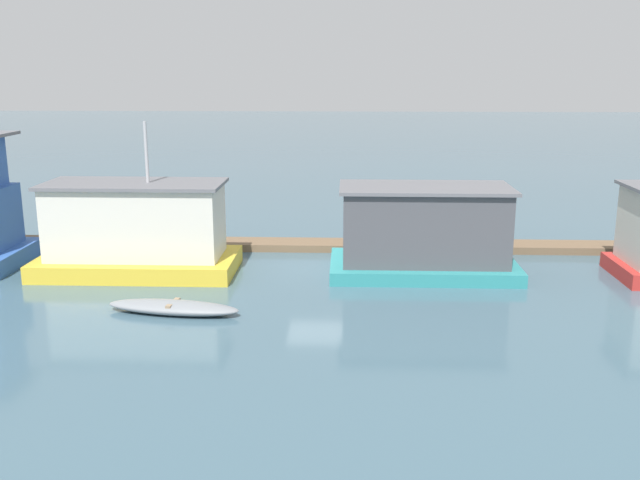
% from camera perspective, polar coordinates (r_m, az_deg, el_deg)
% --- Properties ---
extents(ground_plane, '(200.00, 200.00, 0.00)m').
position_cam_1_polar(ground_plane, '(26.66, 0.09, -2.42)').
color(ground_plane, '#426070').
extents(dock_walkway, '(42.40, 1.44, 0.30)m').
position_cam_1_polar(dock_walkway, '(29.77, 0.33, -0.41)').
color(dock_walkway, brown).
rests_on(dock_walkway, ground_plane).
extents(houseboat_yellow, '(7.21, 3.57, 5.53)m').
position_cam_1_polar(houseboat_yellow, '(26.89, -14.47, 0.66)').
color(houseboat_yellow, gold).
rests_on(houseboat_yellow, ground_plane).
extents(houseboat_teal, '(6.78, 3.67, 3.24)m').
position_cam_1_polar(houseboat_teal, '(26.17, 8.32, 0.58)').
color(houseboat_teal, teal).
rests_on(houseboat_teal, ground_plane).
extents(dinghy_grey, '(4.28, 1.60, 0.39)m').
position_cam_1_polar(dinghy_grey, '(22.45, -11.67, -5.29)').
color(dinghy_grey, gray).
rests_on(dinghy_grey, ground_plane).
extents(mooring_post_far_right, '(0.26, 0.26, 2.03)m').
position_cam_1_polar(mooring_post_far_right, '(29.98, -15.14, 0.91)').
color(mooring_post_far_right, brown).
rests_on(mooring_post_far_right, ground_plane).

